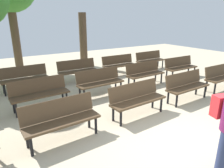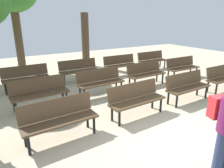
% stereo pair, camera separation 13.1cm
% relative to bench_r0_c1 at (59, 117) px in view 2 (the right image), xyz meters
% --- Properties ---
extents(ground_plane, '(24.71, 24.71, 0.00)m').
position_rel_bench_r0_c1_xyz_m(ground_plane, '(2.05, -1.57, -0.50)').
color(ground_plane, '#BCAD8E').
extents(bench_r0_c1, '(1.62, 0.55, 0.87)m').
position_rel_bench_r0_c1_xyz_m(bench_r0_c1, '(0.00, 0.00, 0.00)').
color(bench_r0_c1, '#4C3823').
rests_on(bench_r0_c1, ground_plane).
extents(bench_r0_c2, '(1.62, 0.55, 0.87)m').
position_rel_bench_r0_c1_xyz_m(bench_r0_c2, '(2.06, 0.03, 0.00)').
color(bench_r0_c2, '#4C3823').
rests_on(bench_r0_c2, ground_plane).
extents(bench_r0_c3, '(1.61, 0.52, 0.87)m').
position_rel_bench_r0_c1_xyz_m(bench_r0_c3, '(4.05, 0.04, 0.00)').
color(bench_r0_c3, '#4C3823').
rests_on(bench_r0_c3, ground_plane).
extents(bench_r0_c4, '(1.60, 0.49, 0.87)m').
position_rel_bench_r0_c1_xyz_m(bench_r0_c4, '(6.01, 0.05, 0.00)').
color(bench_r0_c4, '#4C3823').
rests_on(bench_r0_c4, ground_plane).
extents(bench_r1_c1, '(1.62, 0.55, 0.87)m').
position_rel_bench_r0_c1_xyz_m(bench_r1_c1, '(0.01, 1.85, 0.00)').
color(bench_r1_c1, '#4C3823').
rests_on(bench_r1_c1, ground_plane).
extents(bench_r1_c2, '(1.61, 0.51, 0.87)m').
position_rel_bench_r0_c1_xyz_m(bench_r1_c2, '(1.97, 1.86, 0.00)').
color(bench_r1_c2, '#4C3823').
rests_on(bench_r1_c2, ground_plane).
extents(bench_r1_c3, '(1.61, 0.52, 0.87)m').
position_rel_bench_r0_c1_xyz_m(bench_r1_c3, '(3.97, 1.91, 0.00)').
color(bench_r1_c3, '#4C3823').
rests_on(bench_r1_c3, ground_plane).
extents(bench_r1_c4, '(1.60, 0.50, 0.87)m').
position_rel_bench_r0_c1_xyz_m(bench_r1_c4, '(5.99, 1.90, 0.00)').
color(bench_r1_c4, '#4C3823').
rests_on(bench_r1_c4, ground_plane).
extents(bench_r2_c1, '(1.61, 0.50, 0.87)m').
position_rel_bench_r0_c1_xyz_m(bench_r2_c1, '(-0.06, 3.70, 0.00)').
color(bench_r2_c1, '#4C3823').
rests_on(bench_r2_c1, ground_plane).
extents(bench_r2_c2, '(1.60, 0.50, 0.87)m').
position_rel_bench_r0_c1_xyz_m(bench_r2_c2, '(1.98, 3.74, 0.00)').
color(bench_r2_c2, '#4C3823').
rests_on(bench_r2_c2, ground_plane).
extents(bench_r2_c3, '(1.60, 0.49, 0.87)m').
position_rel_bench_r0_c1_xyz_m(bench_r2_c3, '(3.99, 3.71, 0.00)').
color(bench_r2_c3, '#4C3823').
rests_on(bench_r2_c3, ground_plane).
extents(bench_r2_c4, '(1.61, 0.51, 0.87)m').
position_rel_bench_r0_c1_xyz_m(bench_r2_c4, '(5.93, 3.76, 0.00)').
color(bench_r2_c4, '#4C3823').
rests_on(bench_r2_c4, ground_plane).
extents(tree_3, '(0.40, 0.40, 2.76)m').
position_rel_bench_r0_c1_xyz_m(tree_3, '(3.45, 6.28, 0.87)').
color(tree_3, '#4C3A28').
rests_on(tree_3, ground_plane).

